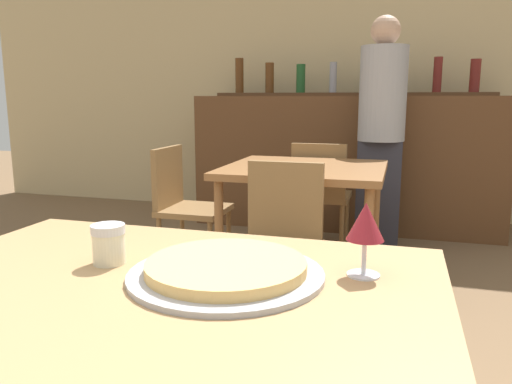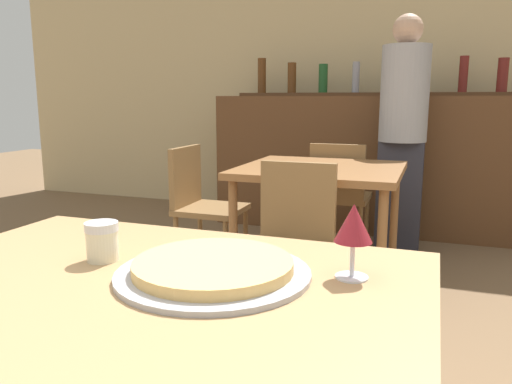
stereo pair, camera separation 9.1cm
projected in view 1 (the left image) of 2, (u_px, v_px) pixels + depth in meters
The scene contains 12 objects.
wall_back at pixel (354, 68), 4.69m from camera, with size 8.00×0.05×2.80m.
dining_table_near at pixel (149, 326), 1.00m from camera, with size 1.16×0.89×0.75m.
dining_table_far at pixel (305, 180), 2.96m from camera, with size 0.92×0.89×0.73m.
bar_counter at pixel (345, 162), 4.37m from camera, with size 2.60×0.56×1.14m.
bar_back_shelf at pixel (348, 87), 4.38m from camera, with size 2.39×0.24×0.35m.
chair_far_side_front at pixel (280, 235), 2.41m from camera, with size 0.40×0.40×0.82m.
chair_far_side_back at pixel (320, 190), 3.58m from camera, with size 0.40×0.40×0.82m.
chair_far_side_left at pixel (184, 201), 3.21m from camera, with size 0.40×0.40×0.82m.
pizza_tray at pixel (226, 270), 1.05m from camera, with size 0.42×0.42×0.04m.
cheese_shaker at pixel (109, 244), 1.13m from camera, with size 0.08×0.08×0.09m.
person_standing at pixel (381, 126), 3.67m from camera, with size 0.34×0.34×1.71m.
wine_glass at pixel (365, 224), 1.04m from camera, with size 0.08×0.08×0.16m.
Camera 1 is at (0.47, -0.83, 1.13)m, focal length 35.00 mm.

